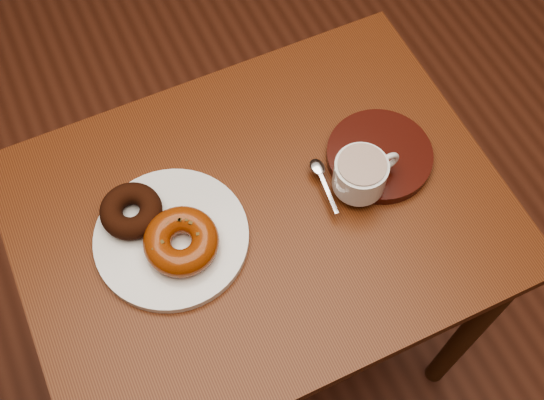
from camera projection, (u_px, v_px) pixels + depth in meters
name	position (u px, v px, depth m)	size (l,w,h in m)	color
ground	(223.00, 269.00, 1.71)	(6.00, 6.00, 0.00)	#5E2E1D
cafe_table	(261.00, 241.00, 1.12)	(0.73, 0.55, 0.68)	#612E14
donut_plate	(172.00, 238.00, 0.99)	(0.23, 0.23, 0.01)	white
donut_cinnamon	(131.00, 211.00, 0.99)	(0.09, 0.09, 0.03)	black
donut_caramel	(181.00, 241.00, 0.96)	(0.14, 0.14, 0.04)	#8F3A0F
saucer	(379.00, 156.00, 1.06)	(0.16, 0.16, 0.02)	#350C07
coffee_cup	(361.00, 174.00, 1.00)	(0.11, 0.08, 0.06)	white
teaspoon	(319.00, 172.00, 1.03)	(0.02, 0.10, 0.01)	silver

